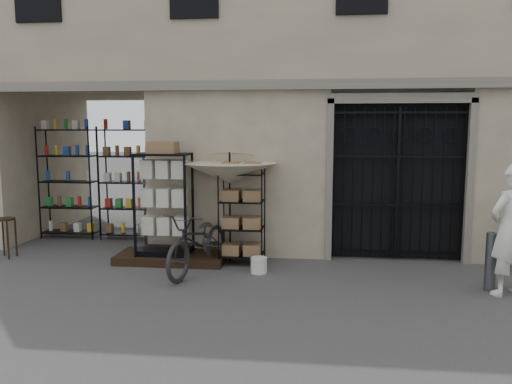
# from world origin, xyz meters

# --- Properties ---
(ground) EXTENTS (80.00, 80.00, 0.00)m
(ground) POSITION_xyz_m (0.00, 0.00, 0.00)
(ground) COLOR black
(ground) RESTS_ON ground
(main_building) EXTENTS (14.00, 4.00, 9.00)m
(main_building) POSITION_xyz_m (0.00, 4.00, 4.50)
(main_building) COLOR tan
(main_building) RESTS_ON ground
(shop_recess) EXTENTS (3.00, 1.70, 3.00)m
(shop_recess) POSITION_xyz_m (-4.50, 2.80, 1.50)
(shop_recess) COLOR black
(shop_recess) RESTS_ON ground
(shop_shelving) EXTENTS (2.70, 0.50, 2.50)m
(shop_shelving) POSITION_xyz_m (-4.55, 3.30, 1.25)
(shop_shelving) COLOR black
(shop_shelving) RESTS_ON ground
(iron_gate) EXTENTS (2.50, 0.21, 3.00)m
(iron_gate) POSITION_xyz_m (1.75, 2.28, 1.50)
(iron_gate) COLOR black
(iron_gate) RESTS_ON ground
(step_platform) EXTENTS (2.00, 0.90, 0.15)m
(step_platform) POSITION_xyz_m (-2.40, 1.55, 0.07)
(step_platform) COLOR black
(step_platform) RESTS_ON ground
(display_cabinet) EXTENTS (1.08, 0.87, 2.02)m
(display_cabinet) POSITION_xyz_m (-2.51, 1.52, 0.99)
(display_cabinet) COLOR black
(display_cabinet) RESTS_ON step_platform
(wire_rack) EXTENTS (0.79, 0.58, 1.76)m
(wire_rack) POSITION_xyz_m (-1.07, 1.56, 0.86)
(wire_rack) COLOR black
(wire_rack) RESTS_ON ground
(market_umbrella) EXTENTS (1.76, 1.78, 2.45)m
(market_umbrella) POSITION_xyz_m (-1.31, 1.66, 1.76)
(market_umbrella) COLOR black
(market_umbrella) RESTS_ON ground
(white_bucket) EXTENTS (0.32, 0.32, 0.27)m
(white_bucket) POSITION_xyz_m (-0.71, 1.01, 0.14)
(white_bucket) COLOR beige
(white_bucket) RESTS_ON ground
(bicycle) EXTENTS (0.97, 1.22, 2.05)m
(bicycle) POSITION_xyz_m (-1.74, 0.96, 0.00)
(bicycle) COLOR black
(bicycle) RESTS_ON ground
(wooden_stool) EXTENTS (0.44, 0.44, 0.77)m
(wooden_stool) POSITION_xyz_m (-5.63, 1.46, 0.41)
(wooden_stool) COLOR black
(wooden_stool) RESTS_ON ground
(steel_bollard) EXTENTS (0.20, 0.20, 0.90)m
(steel_bollard) POSITION_xyz_m (2.91, 0.49, 0.45)
(steel_bollard) COLOR #505458
(steel_bollard) RESTS_ON ground
(shopkeeper) EXTENTS (1.55, 2.08, 0.47)m
(shopkeeper) POSITION_xyz_m (3.09, 0.31, 0.00)
(shopkeeper) COLOR white
(shopkeeper) RESTS_ON ground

